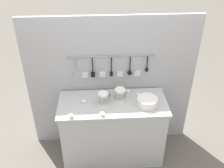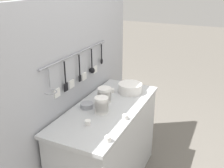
{
  "view_description": "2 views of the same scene",
  "coord_description": "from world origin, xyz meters",
  "px_view_note": "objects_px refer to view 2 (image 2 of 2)",
  "views": [
    {
      "loc": [
        -0.16,
        -2.42,
        2.7
      ],
      "look_at": [
        -0.01,
        -0.02,
        1.12
      ],
      "focal_mm": 42.0,
      "sensor_mm": 36.0,
      "label": 1
    },
    {
      "loc": [
        -1.86,
        -0.92,
        1.91
      ],
      "look_at": [
        0.07,
        -0.01,
        1.04
      ],
      "focal_mm": 42.0,
      "sensor_mm": 36.0,
      "label": 2
    }
  ],
  "objects_px": {
    "plate_stack": "(130,88)",
    "steel_mixing_bowl": "(87,105)",
    "bowl_stack_tall_left": "(101,105)",
    "cup_back_left": "(112,91)",
    "cup_mid_row": "(125,117)",
    "cup_front_left": "(108,139)",
    "cup_centre": "(100,93)",
    "bowl_stack_short_front": "(104,95)",
    "cup_front_right": "(88,122)"
  },
  "relations": [
    {
      "from": "bowl_stack_short_front",
      "to": "cup_front_left",
      "type": "height_order",
      "value": "bowl_stack_short_front"
    },
    {
      "from": "bowl_stack_tall_left",
      "to": "bowl_stack_short_front",
      "type": "height_order",
      "value": "bowl_stack_tall_left"
    },
    {
      "from": "cup_mid_row",
      "to": "cup_front_left",
      "type": "xyz_separation_m",
      "value": [
        -0.34,
        -0.01,
        0.0
      ]
    },
    {
      "from": "cup_mid_row",
      "to": "bowl_stack_tall_left",
      "type": "bearing_deg",
      "value": 85.33
    },
    {
      "from": "steel_mixing_bowl",
      "to": "cup_back_left",
      "type": "height_order",
      "value": "steel_mixing_bowl"
    },
    {
      "from": "cup_back_left",
      "to": "cup_front_right",
      "type": "distance_m",
      "value": 0.65
    },
    {
      "from": "plate_stack",
      "to": "bowl_stack_tall_left",
      "type": "bearing_deg",
      "value": 172.22
    },
    {
      "from": "cup_mid_row",
      "to": "bowl_stack_short_front",
      "type": "bearing_deg",
      "value": 53.8
    },
    {
      "from": "cup_centre",
      "to": "cup_back_left",
      "type": "bearing_deg",
      "value": -38.03
    },
    {
      "from": "bowl_stack_short_front",
      "to": "cup_front_right",
      "type": "distance_m",
      "value": 0.43
    },
    {
      "from": "steel_mixing_bowl",
      "to": "cup_front_left",
      "type": "xyz_separation_m",
      "value": [
        -0.39,
        -0.4,
        -0.0
      ]
    },
    {
      "from": "plate_stack",
      "to": "cup_front_right",
      "type": "relative_size",
      "value": 4.99
    },
    {
      "from": "cup_front_left",
      "to": "bowl_stack_short_front",
      "type": "bearing_deg",
      "value": 28.85
    },
    {
      "from": "cup_back_left",
      "to": "cup_front_left",
      "type": "bearing_deg",
      "value": -156.81
    },
    {
      "from": "steel_mixing_bowl",
      "to": "cup_front_left",
      "type": "bearing_deg",
      "value": -134.26
    },
    {
      "from": "cup_mid_row",
      "to": "cup_front_left",
      "type": "height_order",
      "value": "same"
    },
    {
      "from": "plate_stack",
      "to": "cup_back_left",
      "type": "relative_size",
      "value": 4.99
    },
    {
      "from": "steel_mixing_bowl",
      "to": "cup_front_left",
      "type": "distance_m",
      "value": 0.55
    },
    {
      "from": "cup_mid_row",
      "to": "cup_front_left",
      "type": "distance_m",
      "value": 0.34
    },
    {
      "from": "bowl_stack_short_front",
      "to": "steel_mixing_bowl",
      "type": "distance_m",
      "value": 0.2
    },
    {
      "from": "bowl_stack_tall_left",
      "to": "cup_centre",
      "type": "relative_size",
      "value": 3.0
    },
    {
      "from": "bowl_stack_short_front",
      "to": "steel_mixing_bowl",
      "type": "xyz_separation_m",
      "value": [
        -0.17,
        0.09,
        -0.05
      ]
    },
    {
      "from": "bowl_stack_short_front",
      "to": "steel_mixing_bowl",
      "type": "height_order",
      "value": "bowl_stack_short_front"
    },
    {
      "from": "bowl_stack_tall_left",
      "to": "cup_centre",
      "type": "bearing_deg",
      "value": 29.69
    },
    {
      "from": "bowl_stack_short_front",
      "to": "cup_centre",
      "type": "distance_m",
      "value": 0.16
    },
    {
      "from": "bowl_stack_tall_left",
      "to": "cup_back_left",
      "type": "height_order",
      "value": "bowl_stack_tall_left"
    },
    {
      "from": "steel_mixing_bowl",
      "to": "cup_centre",
      "type": "relative_size",
      "value": 2.46
    },
    {
      "from": "plate_stack",
      "to": "cup_centre",
      "type": "xyz_separation_m",
      "value": [
        -0.19,
        0.25,
        -0.03
      ]
    },
    {
      "from": "steel_mixing_bowl",
      "to": "cup_centre",
      "type": "bearing_deg",
      "value": 4.33
    },
    {
      "from": "cup_front_right",
      "to": "cup_back_left",
      "type": "bearing_deg",
      "value": 8.06
    },
    {
      "from": "plate_stack",
      "to": "steel_mixing_bowl",
      "type": "xyz_separation_m",
      "value": [
        -0.47,
        0.22,
        -0.03
      ]
    },
    {
      "from": "bowl_stack_tall_left",
      "to": "steel_mixing_bowl",
      "type": "xyz_separation_m",
      "value": [
        0.03,
        0.16,
        -0.05
      ]
    },
    {
      "from": "plate_stack",
      "to": "cup_front_right",
      "type": "height_order",
      "value": "plate_stack"
    },
    {
      "from": "plate_stack",
      "to": "cup_mid_row",
      "type": "xyz_separation_m",
      "value": [
        -0.52,
        -0.16,
        -0.03
      ]
    },
    {
      "from": "bowl_stack_tall_left",
      "to": "cup_front_right",
      "type": "distance_m",
      "value": 0.23
    },
    {
      "from": "plate_stack",
      "to": "cup_back_left",
      "type": "xyz_separation_m",
      "value": [
        -0.08,
        0.16,
        -0.03
      ]
    },
    {
      "from": "plate_stack",
      "to": "steel_mixing_bowl",
      "type": "height_order",
      "value": "plate_stack"
    },
    {
      "from": "cup_front_left",
      "to": "cup_front_right",
      "type": "relative_size",
      "value": 1.0
    },
    {
      "from": "plate_stack",
      "to": "cup_centre",
      "type": "distance_m",
      "value": 0.31
    },
    {
      "from": "bowl_stack_tall_left",
      "to": "cup_front_right",
      "type": "height_order",
      "value": "bowl_stack_tall_left"
    },
    {
      "from": "steel_mixing_bowl",
      "to": "cup_mid_row",
      "type": "height_order",
      "value": "steel_mixing_bowl"
    },
    {
      "from": "cup_front_left",
      "to": "plate_stack",
      "type": "bearing_deg",
      "value": 11.29
    },
    {
      "from": "cup_front_right",
      "to": "bowl_stack_short_front",
      "type": "bearing_deg",
      "value": 8.82
    },
    {
      "from": "plate_stack",
      "to": "cup_front_left",
      "type": "height_order",
      "value": "plate_stack"
    },
    {
      "from": "cup_front_left",
      "to": "cup_centre",
      "type": "distance_m",
      "value": 0.79
    },
    {
      "from": "cup_back_left",
      "to": "cup_front_left",
      "type": "distance_m",
      "value": 0.84
    },
    {
      "from": "plate_stack",
      "to": "cup_centre",
      "type": "relative_size",
      "value": 4.99
    },
    {
      "from": "bowl_stack_tall_left",
      "to": "cup_mid_row",
      "type": "bearing_deg",
      "value": -94.67
    },
    {
      "from": "steel_mixing_bowl",
      "to": "cup_centre",
      "type": "distance_m",
      "value": 0.28
    },
    {
      "from": "bowl_stack_tall_left",
      "to": "steel_mixing_bowl",
      "type": "distance_m",
      "value": 0.17
    }
  ]
}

